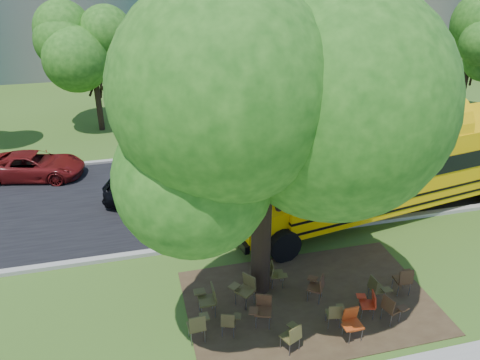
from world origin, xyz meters
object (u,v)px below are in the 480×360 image
object	(u,v)px
chair_4	(335,313)
chair_7	(392,307)
chair_8	(209,297)
chair_10	(276,272)
school_bus	(410,161)
chair_13	(404,278)
bg_car_red	(34,166)
main_tree	(264,95)
chair_3	(262,307)
chair_1	(229,321)
chair_0	(198,325)
chair_2	(293,335)
chair_12	(377,287)
chair_11	(317,285)
black_car	(157,191)
chair_9	(245,287)
chair_6	(369,302)
chair_5	(352,321)

from	to	relation	value
chair_4	chair_7	size ratio (longest dim) A/B	0.90
chair_8	chair_10	size ratio (longest dim) A/B	1.18
school_bus	chair_13	bearing A→B (deg)	-131.27
school_bus	bg_car_red	xyz separation A→B (m)	(-14.52, 6.21, -1.31)
main_tree	chair_7	size ratio (longest dim) A/B	11.01
chair_3	chair_1	bearing A→B (deg)	32.45
chair_0	bg_car_red	bearing A→B (deg)	112.33
chair_2	chair_12	xyz separation A→B (m)	(2.94, 1.15, -0.01)
school_bus	chair_7	world-z (taller)	school_bus
chair_2	chair_11	world-z (taller)	chair_11
chair_11	black_car	xyz separation A→B (m)	(-3.94, 6.67, 0.16)
chair_3	bg_car_red	bearing A→B (deg)	-36.62
main_tree	chair_2	bearing A→B (deg)	-87.47
main_tree	chair_9	distance (m)	5.40
chair_8	chair_9	size ratio (longest dim) A/B	1.02
chair_2	chair_6	xyz separation A→B (m)	(2.46, 0.69, -0.04)
chair_0	black_car	world-z (taller)	black_car
school_bus	chair_1	world-z (taller)	school_bus
chair_3	black_car	bearing A→B (deg)	-52.81
school_bus	chair_4	distance (m)	7.94
chair_7	chair_13	distance (m)	1.39
chair_5	chair_10	xyz separation A→B (m)	(-1.25, 2.46, -0.05)
chair_2	chair_11	bearing A→B (deg)	26.36
chair_2	chair_3	xyz separation A→B (m)	(-0.45, 1.10, 0.03)
chair_11	chair_8	bearing A→B (deg)	122.36
chair_7	chair_9	xyz separation A→B (m)	(-3.60, 1.69, 0.05)
chair_3	chair_12	world-z (taller)	chair_3
chair_9	chair_4	bearing A→B (deg)	-162.24
chair_1	bg_car_red	size ratio (longest dim) A/B	0.18
chair_5	chair_11	distance (m)	1.61
chair_13	chair_1	bearing A→B (deg)	-170.80
chair_12	bg_car_red	xyz separation A→B (m)	(-10.60, 11.15, 0.07)
black_car	chair_5	bearing A→B (deg)	-132.86
chair_3	chair_13	xyz separation A→B (m)	(4.35, 0.18, 0.01)
chair_4	chair_13	bearing A→B (deg)	28.02
chair_0	chair_3	bearing A→B (deg)	3.80
chair_4	chair_6	distance (m)	1.09
chair_5	chair_12	world-z (taller)	chair_5
chair_8	chair_6	bearing A→B (deg)	-105.16
chair_0	chair_11	xyz separation A→B (m)	(3.58, 0.75, -0.02)
chair_2	chair_9	bearing A→B (deg)	84.68
chair_11	chair_13	world-z (taller)	chair_13
chair_9	school_bus	bearing A→B (deg)	-98.42
chair_4	chair_3	bearing A→B (deg)	173.81
chair_8	chair_12	bearing A→B (deg)	-98.27
chair_3	chair_9	distance (m)	0.92
chair_5	chair_9	xyz separation A→B (m)	(-2.31, 1.94, 0.03)
bg_car_red	chair_12	bearing A→B (deg)	-123.55
chair_3	chair_5	bearing A→B (deg)	173.90
chair_4	chair_11	size ratio (longest dim) A/B	0.90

